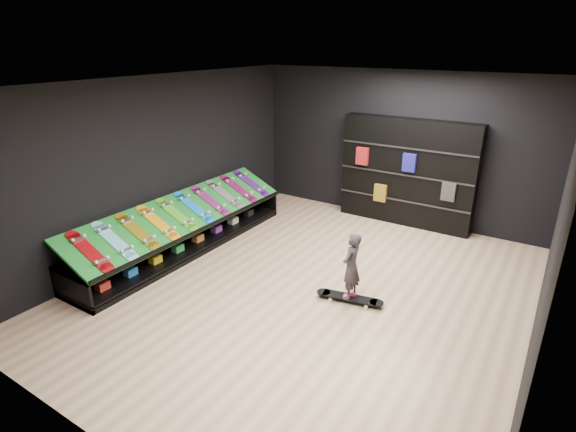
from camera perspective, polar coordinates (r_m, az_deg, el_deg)
The scene contains 21 objects.
floor at distance 6.94m, azimuth 2.63°, elevation -9.04°, with size 6.00×7.00×0.01m, color tan.
ceiling at distance 6.00m, azimuth 3.13°, elevation 16.45°, with size 6.00×7.00×0.01m, color white.
wall_back at distance 9.41m, azimuth 13.65°, elevation 8.49°, with size 6.00×0.02×3.00m, color black.
wall_front at distance 3.96m, azimuth -23.81°, elevation -11.36°, with size 6.00×0.02×3.00m, color black.
wall_left at distance 8.16m, azimuth -15.86°, elevation 6.31°, with size 0.02×7.00×3.00m, color black.
wall_right at distance 5.58m, azimuth 30.66°, elevation -2.96°, with size 0.02×7.00×3.00m, color black.
display_rack at distance 8.25m, azimuth -12.88°, elevation -2.46°, with size 0.90×4.50×0.50m, color black, non-canonical shape.
turf_ramp at distance 8.04m, azimuth -12.89°, elevation 0.46°, with size 1.00×4.50×0.04m, color #10661D.
back_shelving at distance 9.25m, azimuth 14.89°, elevation 5.34°, with size 2.65×0.31×2.12m, color black.
floor_skateboard at distance 6.62m, azimuth 7.81°, elevation -10.43°, with size 0.98×0.22×0.09m, color black, non-canonical shape.
child at distance 6.45m, azimuth 7.96°, elevation -7.87°, with size 0.22×0.16×0.59m, color black.
display_board_0 at distance 6.94m, azimuth -23.89°, elevation -4.14°, with size 0.98×0.22×0.09m, color red, non-canonical shape.
display_board_1 at distance 7.15m, azimuth -21.15°, elevation -2.97°, with size 0.98×0.22×0.09m, color #0CB2E5, non-canonical shape.
display_board_2 at distance 7.38m, azimuth -18.58°, elevation -1.86°, with size 0.98×0.22×0.09m, color yellow, non-canonical shape.
display_board_3 at distance 7.63m, azimuth -16.17°, elevation -0.82°, with size 0.98×0.22×0.09m, color orange, non-canonical shape.
display_board_4 at distance 7.89m, azimuth -13.91°, elevation 0.16°, with size 0.98×0.22×0.09m, color green, non-canonical shape.
display_board_5 at distance 8.16m, azimuth -11.81°, elevation 1.07°, with size 0.98×0.22×0.09m, color blue, non-canonical shape.
display_board_6 at distance 8.45m, azimuth -9.84°, elevation 1.92°, with size 0.98×0.22×0.09m, color #2626BF, non-canonical shape.
display_board_7 at distance 8.74m, azimuth -8.00°, elevation 2.72°, with size 0.98×0.22×0.09m, color black, non-canonical shape.
display_board_8 at distance 9.05m, azimuth -6.28°, elevation 3.45°, with size 0.98×0.22×0.09m, color #E5198C, non-canonical shape.
display_board_9 at distance 9.37m, azimuth -4.68°, elevation 4.14°, with size 0.98×0.22×0.09m, color purple, non-canonical shape.
Camera 1 is at (2.94, -5.20, 3.53)m, focal length 28.00 mm.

